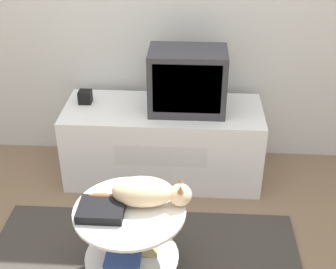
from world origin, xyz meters
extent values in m
cube|color=white|center=(0.06, 1.08, 0.27)|extent=(1.37, 0.54, 0.55)
cube|color=silver|center=(0.06, 0.81, 0.33)|extent=(0.61, 0.01, 0.15)
cube|color=#333338|center=(0.22, 1.07, 0.76)|extent=(0.51, 0.32, 0.43)
cube|color=black|center=(0.22, 0.92, 0.77)|extent=(0.44, 0.01, 0.33)
cube|color=black|center=(-0.49, 1.14, 0.59)|extent=(0.09, 0.09, 0.09)
cylinder|color=#B7B7BC|center=(-0.05, 0.07, 0.24)|extent=(0.04, 0.04, 0.44)
cylinder|color=white|center=(-0.05, 0.07, 0.16)|extent=(0.51, 0.51, 0.01)
cylinder|color=white|center=(-0.05, 0.07, 0.47)|extent=(0.58, 0.58, 0.02)
cube|color=#2D478C|center=(-0.09, 0.02, 0.18)|extent=(0.19, 0.15, 0.03)
cube|color=tan|center=(0.02, 0.11, 0.17)|extent=(0.14, 0.12, 0.01)
cube|color=black|center=(-0.18, 0.03, 0.51)|extent=(0.23, 0.18, 0.05)
ellipsoid|color=beige|center=(0.02, 0.12, 0.56)|extent=(0.32, 0.19, 0.15)
sphere|color=beige|center=(0.21, 0.13, 0.54)|extent=(0.12, 0.12, 0.12)
cone|color=#996038|center=(0.21, 0.16, 0.60)|extent=(0.04, 0.04, 0.04)
cone|color=#996038|center=(0.21, 0.10, 0.60)|extent=(0.04, 0.04, 0.04)
ellipsoid|color=#996038|center=(-0.20, 0.12, 0.52)|extent=(0.16, 0.04, 0.05)
camera|label=1|loc=(0.26, -1.77, 2.01)|focal=50.00mm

